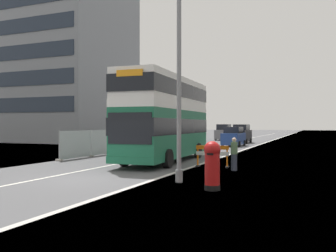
{
  "coord_description": "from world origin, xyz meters",
  "views": [
    {
      "loc": [
        9.13,
        -12.82,
        2.29
      ],
      "look_at": [
        1.51,
        5.5,
        2.2
      ],
      "focal_mm": 39.47,
      "sensor_mm": 36.0,
      "label": 1
    }
  ],
  "objects": [
    {
      "name": "pedestrian_at_kerb",
      "position": [
        5.16,
        5.25,
        0.82
      ],
      "size": [
        0.34,
        0.34,
        1.64
      ],
      "color": "#2D3342",
      "rests_on": "ground"
    },
    {
      "name": "car_receding_far",
      "position": [
        -3.83,
        39.3,
        1.07
      ],
      "size": [
        1.99,
        3.98,
        2.29
      ],
      "color": "slate",
      "rests_on": "ground"
    },
    {
      "name": "lamppost_foreground",
      "position": [
        3.94,
        0.81,
        4.5
      ],
      "size": [
        0.29,
        0.7,
        9.49
      ],
      "color": "gray",
      "rests_on": "ground"
    },
    {
      "name": "bare_tree_far_verge_near",
      "position": [
        -10.1,
        36.4,
        2.44
      ],
      "size": [
        3.37,
        2.3,
        4.67
      ],
      "color": "#4C3D2D",
      "rests_on": "ground"
    },
    {
      "name": "bare_tree_far_verge_mid",
      "position": [
        -14.44,
        37.78,
        2.4
      ],
      "size": [
        2.59,
        2.38,
        4.72
      ],
      "color": "#4C3D2D",
      "rests_on": "ground"
    },
    {
      "name": "car_receding_mid",
      "position": [
        0.16,
        32.13,
        1.07
      ],
      "size": [
        1.91,
        4.6,
        2.28
      ],
      "color": "black",
      "rests_on": "ground"
    },
    {
      "name": "car_oncoming_near",
      "position": [
        0.62,
        25.63,
        0.96
      ],
      "size": [
        1.92,
        4.37,
        2.02
      ],
      "color": "navy",
      "rests_on": "ground"
    },
    {
      "name": "backdrop_office_block",
      "position": [
        -26.47,
        28.86,
        11.14
      ],
      "size": [
        21.16,
        15.04,
        22.28
      ],
      "color": "gray",
      "rests_on": "ground"
    },
    {
      "name": "ground",
      "position": [
        0.6,
        0.15,
        -0.05
      ],
      "size": [
        140.0,
        280.0,
        0.1
      ],
      "color": "#4C4C4F"
    },
    {
      "name": "construction_site_fence",
      "position": [
        -5.93,
        12.55,
        0.91
      ],
      "size": [
        0.44,
        13.8,
        1.92
      ],
      "color": "#A8AAAD",
      "rests_on": "ground"
    },
    {
      "name": "double_decker_bus",
      "position": [
        0.29,
        8.18,
        2.73
      ],
      "size": [
        3.22,
        10.8,
        5.14
      ],
      "color": "#196042",
      "rests_on": "ground"
    },
    {
      "name": "red_pillar_postbox",
      "position": [
        5.62,
        -0.36,
        0.94
      ],
      "size": [
        0.59,
        0.59,
        1.7
      ],
      "color": "black",
      "rests_on": "ground"
    },
    {
      "name": "roadworks_barrier",
      "position": [
        3.76,
        6.26,
        0.74
      ],
      "size": [
        1.77,
        0.54,
        1.15
      ],
      "color": "orange",
      "rests_on": "ground"
    }
  ]
}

